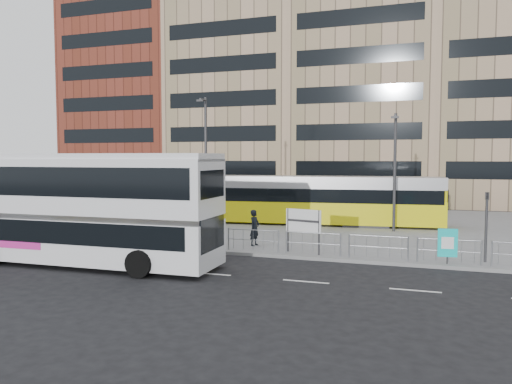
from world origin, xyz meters
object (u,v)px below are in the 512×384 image
(tram, at_px, (236,199))
(ad_panel, at_px, (448,243))
(traffic_light_east, at_px, (486,218))
(pedestrian, at_px, (255,228))
(traffic_light_west, at_px, (94,203))
(lamp_post_east, at_px, (395,167))
(lamp_post_west, at_px, (206,156))
(double_decker_bus, at_px, (84,205))
(station_sign, at_px, (303,223))

(tram, relative_size, ad_panel, 18.33)
(traffic_light_east, bearing_deg, ad_panel, -152.44)
(pedestrian, bearing_deg, tram, 40.45)
(traffic_light_west, bearing_deg, lamp_post_east, 17.24)
(ad_panel, xyz_separation_m, lamp_post_west, (-15.27, 8.47, 3.82))
(tram, bearing_deg, traffic_light_east, -37.63)
(lamp_post_west, bearing_deg, pedestrian, -49.33)
(traffic_light_west, distance_m, lamp_post_east, 18.23)
(double_decker_bus, distance_m, station_sign, 10.13)
(pedestrian, bearing_deg, traffic_light_east, -79.46)
(traffic_light_west, relative_size, lamp_post_east, 0.42)
(double_decker_bus, distance_m, pedestrian, 8.66)
(pedestrian, xyz_separation_m, traffic_light_east, (10.98, -0.65, 1.04))
(tram, relative_size, traffic_light_west, 9.11)
(traffic_light_east, bearing_deg, traffic_light_west, 175.37)
(traffic_light_west, bearing_deg, station_sign, -12.47)
(double_decker_bus, height_order, station_sign, double_decker_bus)
(tram, xyz_separation_m, ad_panel, (13.70, -10.28, -0.76))
(traffic_light_west, xyz_separation_m, lamp_post_east, (16.43, 7.63, 2.05))
(double_decker_bus, height_order, traffic_light_east, double_decker_bus)
(pedestrian, bearing_deg, double_decker_bus, 150.27)
(ad_panel, height_order, traffic_light_east, traffic_light_east)
(traffic_light_west, height_order, lamp_post_west, lamp_post_west)
(pedestrian, bearing_deg, station_sign, -98.65)
(ad_panel, xyz_separation_m, lamp_post_east, (-2.77, 9.10, 3.12))
(lamp_post_west, bearing_deg, traffic_light_west, -119.27)
(double_decker_bus, bearing_deg, ad_panel, 15.56)
(pedestrian, xyz_separation_m, traffic_light_west, (-9.82, -0.13, 1.04))
(traffic_light_east, height_order, lamp_post_east, lamp_post_east)
(station_sign, xyz_separation_m, ad_panel, (6.48, -0.40, -0.57))
(double_decker_bus, distance_m, tram, 14.94)
(pedestrian, height_order, traffic_light_east, traffic_light_east)
(double_decker_bus, relative_size, pedestrian, 6.59)
(traffic_light_west, bearing_deg, lamp_post_west, 53.07)
(lamp_post_west, bearing_deg, traffic_light_east, -23.99)
(double_decker_bus, bearing_deg, pedestrian, 45.26)
(tram, bearing_deg, pedestrian, -69.76)
(station_sign, distance_m, traffic_light_west, 12.77)
(ad_panel, height_order, pedestrian, pedestrian)
(tram, distance_m, traffic_light_west, 10.38)
(ad_panel, distance_m, traffic_light_east, 2.15)
(station_sign, xyz_separation_m, lamp_post_east, (3.72, 8.70, 2.55))
(ad_panel, bearing_deg, double_decker_bus, -170.53)
(double_decker_bus, xyz_separation_m, lamp_post_west, (-0.02, 13.03, 2.21))
(traffic_light_east, relative_size, lamp_post_east, 0.42)
(pedestrian, relative_size, traffic_light_west, 0.61)
(traffic_light_east, bearing_deg, lamp_post_west, 152.79)
(traffic_light_west, xyz_separation_m, lamp_post_west, (3.92, 7.00, 2.75))
(lamp_post_west, xyz_separation_m, lamp_post_east, (12.51, 0.63, -0.70))
(station_sign, relative_size, traffic_light_east, 0.69)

